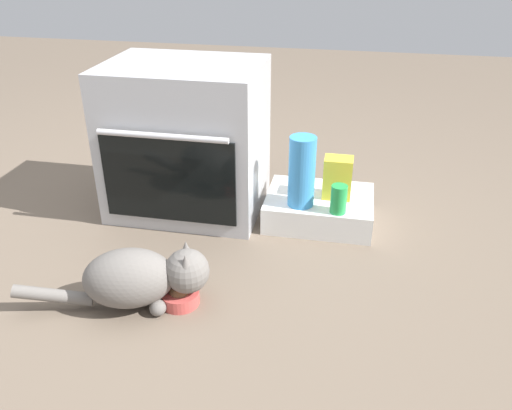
% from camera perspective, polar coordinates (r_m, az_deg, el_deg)
% --- Properties ---
extents(ground, '(8.00, 8.00, 0.00)m').
position_cam_1_polar(ground, '(2.13, -9.95, -5.24)').
color(ground, '#6B5B4C').
extents(oven, '(0.66, 0.55, 0.66)m').
position_cam_1_polar(oven, '(2.34, -7.55, 7.09)').
color(oven, '#B7BABF').
rests_on(oven, ground).
extents(pantry_cabinet, '(0.46, 0.35, 0.12)m').
position_cam_1_polar(pantry_cabinet, '(2.32, 6.87, -0.32)').
color(pantry_cabinet, white).
rests_on(pantry_cabinet, ground).
extents(food_bowl, '(0.14, 0.14, 0.08)m').
position_cam_1_polar(food_bowl, '(1.86, -8.28, -9.74)').
color(food_bowl, '#C64C47').
rests_on(food_bowl, ground).
extents(cat, '(0.64, 0.28, 0.22)m').
position_cam_1_polar(cat, '(1.82, -12.43, -7.64)').
color(cat, slate).
rests_on(cat, ground).
extents(soda_can, '(0.07, 0.07, 0.12)m').
position_cam_1_polar(soda_can, '(2.15, 8.97, 0.63)').
color(soda_can, green).
rests_on(soda_can, pantry_cabinet).
extents(snack_bag, '(0.12, 0.09, 0.18)m').
position_cam_1_polar(snack_bag, '(2.26, 8.85, 2.95)').
color(snack_bag, yellow).
rests_on(snack_bag, pantry_cabinet).
extents(water_bottle, '(0.11, 0.11, 0.30)m').
position_cam_1_polar(water_bottle, '(2.15, 5.00, 3.62)').
color(water_bottle, '#388CD1').
rests_on(water_bottle, pantry_cabinet).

